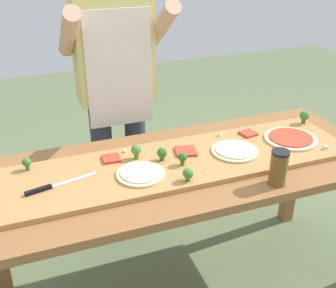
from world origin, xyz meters
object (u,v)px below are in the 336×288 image
at_px(prep_table, 182,182).
at_px(pizza_slice_center, 111,158).
at_px(cheese_crumble_a, 125,151).
at_px(cheese_crumble_c, 220,135).
at_px(chefs_knife, 52,187).
at_px(pizza_whole_cheese_artichoke, 235,151).
at_px(broccoli_floret_back_right, 304,116).
at_px(sauce_jar, 279,168).
at_px(pizza_slice_far_right, 248,133).
at_px(cook_center, 116,82).
at_px(cheese_crumble_b, 326,147).
at_px(pizza_whole_tomato_red, 290,138).
at_px(broccoli_floret_front_mid, 183,158).
at_px(broccoli_floret_front_left, 136,150).
at_px(pizza_whole_white_garlic, 141,174).
at_px(broccoli_floret_center_right, 27,163).
at_px(pizza_slice_near_left, 186,151).
at_px(broccoli_floret_back_mid, 188,174).
at_px(broccoli_floret_back_left, 162,153).

bearing_deg(prep_table, pizza_slice_center, 158.98).
height_order(pizza_slice_center, cheese_crumble_a, same).
relative_size(cheese_crumble_a, cheese_crumble_c, 0.94).
relative_size(chefs_knife, pizza_whole_cheese_artichoke, 1.37).
bearing_deg(cheese_crumble_c, broccoli_floret_back_right, -2.52).
distance_m(chefs_knife, sauce_jar, 0.94).
xyz_separation_m(pizza_slice_far_right, cheese_crumble_c, (-0.14, 0.04, 0.00)).
height_order(prep_table, cook_center, cook_center).
xyz_separation_m(pizza_slice_center, broccoli_floret_back_right, (1.07, 0.02, 0.04)).
bearing_deg(cheese_crumble_b, pizza_whole_tomato_red, 124.64).
xyz_separation_m(broccoli_floret_back_right, sauce_jar, (-0.45, -0.43, 0.01)).
bearing_deg(pizza_whole_cheese_artichoke, broccoli_floret_front_mid, -174.77).
xyz_separation_m(pizza_slice_far_right, broccoli_floret_front_mid, (-0.43, -0.17, 0.03)).
relative_size(pizza_whole_tomato_red, broccoli_floret_front_left, 3.76).
bearing_deg(prep_table, cheese_crumble_c, 30.68).
xyz_separation_m(pizza_whole_white_garlic, pizza_whole_cheese_artichoke, (0.48, 0.04, 0.00)).
distance_m(pizza_whole_cheese_artichoke, broccoli_floret_center_right, 0.95).
bearing_deg(cheese_crumble_a, pizza_whole_white_garlic, -87.56).
xyz_separation_m(prep_table, broccoli_floret_center_right, (-0.67, 0.15, 0.16)).
distance_m(pizza_slice_far_right, cheese_crumble_b, 0.38).
bearing_deg(broccoli_floret_front_mid, chefs_knife, 178.41).
relative_size(pizza_whole_white_garlic, pizza_whole_cheese_artichoke, 0.95).
height_order(pizza_whole_cheese_artichoke, pizza_slice_near_left, pizza_whole_cheese_artichoke).
bearing_deg(broccoli_floret_back_mid, chefs_knife, 165.10).
relative_size(broccoli_floret_back_right, broccoli_floret_front_left, 1.04).
xyz_separation_m(broccoli_floret_back_right, broccoli_floret_center_right, (-1.43, 0.01, -0.01)).
xyz_separation_m(pizza_slice_center, cheese_crumble_a, (0.08, 0.05, 0.00)).
xyz_separation_m(broccoli_floret_front_mid, cheese_crumble_b, (0.70, -0.10, -0.03)).
distance_m(broccoli_floret_back_left, cook_center, 0.58).
relative_size(chefs_knife, broccoli_floret_back_left, 4.89).
bearing_deg(chefs_knife, sauce_jar, -16.18).
bearing_deg(pizza_slice_far_right, broccoli_floret_front_left, -176.30).
distance_m(chefs_knife, pizza_slice_near_left, 0.64).
distance_m(pizza_slice_far_right, broccoli_floret_front_mid, 0.46).
xyz_separation_m(broccoli_floret_back_right, cheese_crumble_a, (-0.99, 0.02, -0.04)).
distance_m(pizza_slice_near_left, broccoli_floret_center_right, 0.72).
height_order(pizza_slice_center, broccoli_floret_back_mid, broccoli_floret_back_mid).
bearing_deg(chefs_knife, cheese_crumble_c, 12.36).
distance_m(broccoli_floret_front_left, cheese_crumble_c, 0.47).
relative_size(chefs_knife, cook_center, 0.18).
height_order(pizza_whole_cheese_artichoke, broccoli_floret_front_mid, broccoli_floret_front_mid).
height_order(chefs_knife, pizza_slice_center, chefs_knife).
xyz_separation_m(pizza_whole_tomato_red, broccoli_floret_back_left, (-0.67, 0.03, 0.03)).
xyz_separation_m(pizza_whole_tomato_red, broccoli_floret_center_right, (-1.25, 0.15, 0.03)).
relative_size(pizza_whole_white_garlic, pizza_slice_far_right, 2.86).
relative_size(pizza_whole_cheese_artichoke, cook_center, 0.13).
distance_m(pizza_whole_cheese_artichoke, broccoli_floret_back_right, 0.53).
bearing_deg(pizza_whole_white_garlic, broccoli_floret_front_mid, 4.69).
bearing_deg(pizza_slice_center, broccoli_floret_center_right, 174.03).
bearing_deg(pizza_slice_near_left, chefs_knife, -172.08).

